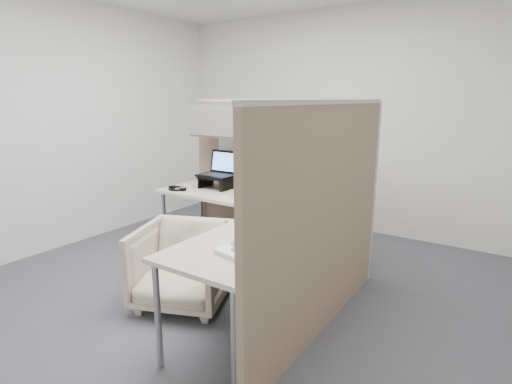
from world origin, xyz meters
The scene contains 19 objects.
ground centered at (0.00, 0.00, 0.00)m, with size 4.50×4.50×0.00m, color #44444B.
partition_back centered at (-0.22, 0.83, 1.10)m, with size 2.00×0.36×1.63m.
partition_right centered at (0.90, -0.07, 0.82)m, with size 0.07×2.03×1.63m.
desk centered at (0.12, 0.13, 0.69)m, with size 2.00×1.98×0.73m.
office_chair centered at (-0.20, -0.37, 0.36)m, with size 0.70×0.65×0.72m, color beige.
monitor_left centered at (0.15, 0.70, 1.00)m, with size 0.43×0.20×0.47m.
monitor_right centered at (0.66, 0.55, 1.00)m, with size 0.38×0.28×0.47m.
laptop_station centered at (-0.62, 0.62, 0.87)m, with size 0.36×0.31×0.38m.
keyboard centered at (0.22, 0.34, 0.74)m, with size 0.48×0.16×0.02m, color black.
mouse centered at (0.49, 0.28, 0.75)m, with size 0.10×0.07×0.04m, color black.
travel_mug centered at (0.31, 0.59, 0.81)m, with size 0.08×0.08×0.17m.
soda_can_green centered at (0.73, 0.27, 0.79)m, with size 0.07×0.07×0.12m, color silver.
soda_can_silver centered at (0.52, 0.43, 0.79)m, with size 0.07×0.07×0.12m, color black.
sticky_note_a centered at (-0.30, 0.31, 0.73)m, with size 0.08×0.08×0.01m, color #EBEF3F.
sticky_note_c centered at (-0.39, 0.58, 0.73)m, with size 0.08×0.08×0.01m, color #EBEF3F.
sticky_note_d centered at (-0.10, 0.52, 0.73)m, with size 0.08×0.08×0.01m, color #EBEF3F.
headphones centered at (-0.91, 0.32, 0.74)m, with size 0.23×0.20×0.03m.
paper_stack centered at (0.62, -0.70, 0.75)m, with size 0.26×0.30×0.03m.
desk_clock centered at (0.62, -0.23, 0.78)m, with size 0.10×0.10×0.10m.
Camera 1 is at (1.96, -2.54, 1.64)m, focal length 28.00 mm.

